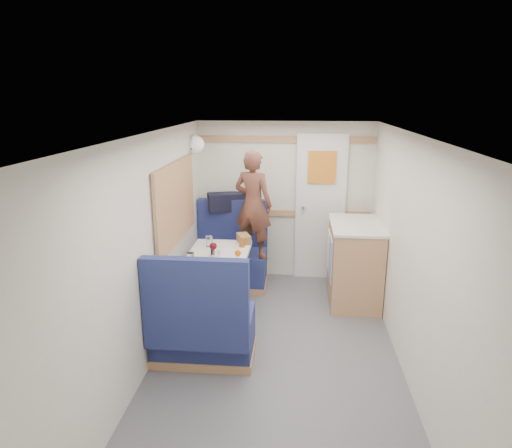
# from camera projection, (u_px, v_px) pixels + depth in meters

# --- Properties ---
(floor) EXTENTS (4.50, 4.50, 0.00)m
(floor) POSITION_uv_depth(u_px,v_px,m) (275.00, 373.00, 3.91)
(floor) COLOR #515156
(floor) RESTS_ON ground
(ceiling) EXTENTS (4.50, 4.50, 0.00)m
(ceiling) POSITION_uv_depth(u_px,v_px,m) (278.00, 137.00, 3.37)
(ceiling) COLOR silver
(ceiling) RESTS_ON wall_back
(wall_back) EXTENTS (2.20, 0.02, 2.00)m
(wall_back) POSITION_uv_depth(u_px,v_px,m) (285.00, 201.00, 5.80)
(wall_back) COLOR silver
(wall_back) RESTS_ON floor
(wall_left) EXTENTS (0.02, 4.50, 2.00)m
(wall_left) POSITION_uv_depth(u_px,v_px,m) (142.00, 259.00, 3.74)
(wall_left) COLOR silver
(wall_left) RESTS_ON floor
(wall_right) EXTENTS (0.02, 4.50, 2.00)m
(wall_right) POSITION_uv_depth(u_px,v_px,m) (417.00, 268.00, 3.54)
(wall_right) COLOR silver
(wall_right) RESTS_ON floor
(oak_trim_low) EXTENTS (2.15, 0.02, 0.08)m
(oak_trim_low) POSITION_uv_depth(u_px,v_px,m) (285.00, 213.00, 5.82)
(oak_trim_low) COLOR #9F6F47
(oak_trim_low) RESTS_ON wall_back
(oak_trim_high) EXTENTS (2.15, 0.02, 0.08)m
(oak_trim_high) POSITION_uv_depth(u_px,v_px,m) (286.00, 139.00, 5.57)
(oak_trim_high) COLOR #9F6F47
(oak_trim_high) RESTS_ON wall_back
(side_window) EXTENTS (0.04, 1.30, 0.72)m
(side_window) POSITION_uv_depth(u_px,v_px,m) (175.00, 202.00, 4.63)
(side_window) COLOR gray
(side_window) RESTS_ON wall_left
(rear_door) EXTENTS (0.62, 0.12, 1.86)m
(rear_door) POSITION_uv_depth(u_px,v_px,m) (320.00, 205.00, 5.73)
(rear_door) COLOR white
(rear_door) RESTS_ON wall_back
(dinette_table) EXTENTS (0.62, 0.92, 0.72)m
(dinette_table) POSITION_uv_depth(u_px,v_px,m) (218.00, 267.00, 4.77)
(dinette_table) COLOR white
(dinette_table) RESTS_ON floor
(bench_far) EXTENTS (0.90, 0.59, 1.05)m
(bench_far) POSITION_uv_depth(u_px,v_px,m) (231.00, 262.00, 5.67)
(bench_far) COLOR navy
(bench_far) RESTS_ON floor
(bench_near) EXTENTS (0.90, 0.59, 1.05)m
(bench_near) POSITION_uv_depth(u_px,v_px,m) (202.00, 330.00, 4.02)
(bench_near) COLOR navy
(bench_near) RESTS_ON floor
(ledge) EXTENTS (0.90, 0.14, 0.04)m
(ledge) POSITION_uv_depth(u_px,v_px,m) (233.00, 212.00, 5.76)
(ledge) COLOR #9F6F47
(ledge) RESTS_ON bench_far
(dome_light) EXTENTS (0.20, 0.20, 0.20)m
(dome_light) POSITION_uv_depth(u_px,v_px,m) (195.00, 144.00, 5.30)
(dome_light) COLOR white
(dome_light) RESTS_ON wall_left
(galley_counter) EXTENTS (0.57, 0.92, 0.92)m
(galley_counter) POSITION_uv_depth(u_px,v_px,m) (354.00, 262.00, 5.20)
(galley_counter) COLOR #9F6F47
(galley_counter) RESTS_ON floor
(person) EXTENTS (0.54, 0.44, 1.26)m
(person) POSITION_uv_depth(u_px,v_px,m) (253.00, 205.00, 5.26)
(person) COLOR brown
(person) RESTS_ON bench_far
(duffel_bag) EXTENTS (0.50, 0.35, 0.22)m
(duffel_bag) POSITION_uv_depth(u_px,v_px,m) (226.00, 202.00, 5.73)
(duffel_bag) COLOR black
(duffel_bag) RESTS_ON ledge
(tray) EXTENTS (0.29, 0.35, 0.02)m
(tray) POSITION_uv_depth(u_px,v_px,m) (222.00, 256.00, 4.62)
(tray) COLOR silver
(tray) RESTS_ON dinette_table
(orange_fruit) EXTENTS (0.07, 0.07, 0.07)m
(orange_fruit) POSITION_uv_depth(u_px,v_px,m) (238.00, 253.00, 4.57)
(orange_fruit) COLOR orange
(orange_fruit) RESTS_ON tray
(cheese_block) EXTENTS (0.12, 0.09, 0.04)m
(cheese_block) POSITION_uv_depth(u_px,v_px,m) (211.00, 262.00, 4.36)
(cheese_block) COLOR #E6DD84
(cheese_block) RESTS_ON tray
(wine_glass) EXTENTS (0.08, 0.08, 0.17)m
(wine_glass) POSITION_uv_depth(u_px,v_px,m) (213.00, 247.00, 4.54)
(wine_glass) COLOR white
(wine_glass) RESTS_ON dinette_table
(tumbler_left) EXTENTS (0.08, 0.08, 0.12)m
(tumbler_left) POSITION_uv_depth(u_px,v_px,m) (190.00, 259.00, 4.38)
(tumbler_left) COLOR white
(tumbler_left) RESTS_ON dinette_table
(tumbler_mid) EXTENTS (0.07, 0.07, 0.12)m
(tumbler_mid) POSITION_uv_depth(u_px,v_px,m) (209.00, 241.00, 4.93)
(tumbler_mid) COLOR silver
(tumbler_mid) RESTS_ON dinette_table
(beer_glass) EXTENTS (0.06, 0.06, 0.09)m
(beer_glass) POSITION_uv_depth(u_px,v_px,m) (242.00, 243.00, 4.91)
(beer_glass) COLOR #964C15
(beer_glass) RESTS_ON dinette_table
(pepper_grinder) EXTENTS (0.04, 0.04, 0.11)m
(pepper_grinder) POSITION_uv_depth(u_px,v_px,m) (213.00, 251.00, 4.63)
(pepper_grinder) COLOR black
(pepper_grinder) RESTS_ON dinette_table
(salt_grinder) EXTENTS (0.04, 0.04, 0.09)m
(salt_grinder) POSITION_uv_depth(u_px,v_px,m) (219.00, 253.00, 4.60)
(salt_grinder) COLOR white
(salt_grinder) RESTS_ON dinette_table
(bread_loaf) EXTENTS (0.19, 0.25, 0.09)m
(bread_loaf) POSITION_uv_depth(u_px,v_px,m) (244.00, 239.00, 5.06)
(bread_loaf) COLOR brown
(bread_loaf) RESTS_ON dinette_table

